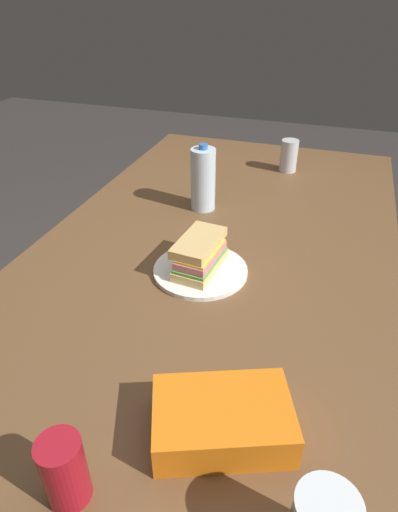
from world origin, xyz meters
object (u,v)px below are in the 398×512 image
Objects in this scene: dining_table at (212,275)px; sandwich at (199,254)px; paper_plate at (199,270)px; soda_can_red at (64,471)px; chip_bag at (222,420)px; water_bottle_tall at (203,179)px; soda_can_silver at (289,156)px.

sandwich is (-0.10, 0.01, 0.13)m from dining_table.
paper_plate is 2.01× the size of soda_can_red.
chip_bag reaches higher than dining_table.
soda_can_red is 0.53× the size of chip_bag.
water_bottle_tall is (0.35, 0.10, 0.05)m from sandwich.
soda_can_silver reaches higher than paper_plate.
dining_table is 0.33m from water_bottle_tall.
dining_table is 0.59m from chip_bag.
water_bottle_tall is at bearing 23.45° from dining_table.
sandwich is 0.62m from soda_can_red.
dining_table is at bearing -156.55° from water_bottle_tall.
paper_plate is (-0.11, 0.00, 0.09)m from dining_table.
sandwich is 0.88× the size of water_bottle_tall.
water_bottle_tall is (0.97, 0.10, 0.04)m from soda_can_red.
soda_can_red is at bearing 179.83° from paper_plate.
paper_plate is at bearing -0.17° from soda_can_red.
soda_can_silver is (0.76, -0.11, 0.01)m from sandwich.
soda_can_red and soda_can_silver have the same top height.
paper_plate is at bearing 171.62° from soda_can_silver.
dining_table is at bearing -2.99° from sandwich.
chip_bag is (-0.44, -0.19, 0.03)m from paper_plate.
water_bottle_tall is at bearing 152.18° from soda_can_silver.
paper_plate is at bearing 177.91° from dining_table.
soda_can_red reaches higher than paper_plate.
soda_can_red is 1.00× the size of soda_can_silver.
soda_can_silver is (1.38, -0.11, 0.00)m from soda_can_red.
water_bottle_tall reaches higher than dining_table.
sandwich is at bearing 171.47° from soda_can_silver.
soda_can_silver reaches higher than sandwich.
chip_bag is at bearing -157.07° from paper_plate.
chip_bag reaches higher than paper_plate.
water_bottle_tall reaches higher than soda_can_red.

